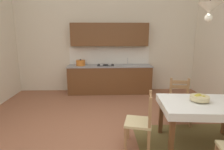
% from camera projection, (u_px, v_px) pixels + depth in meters
% --- Properties ---
extents(ground_plane, '(6.42, 6.77, 0.10)m').
position_uv_depth(ground_plane, '(110.00, 142.00, 3.23)').
color(ground_plane, '#935B42').
extents(wall_back, '(6.42, 0.12, 4.21)m').
position_uv_depth(wall_back, '(107.00, 27.00, 5.85)').
color(wall_back, silver).
rests_on(wall_back, ground_plane).
extents(area_rug, '(2.10, 1.60, 0.01)m').
position_uv_depth(area_rug, '(202.00, 148.00, 2.99)').
color(area_rug, brown).
rests_on(area_rug, ground_plane).
extents(kitchen_cabinetry, '(2.65, 0.63, 2.20)m').
position_uv_depth(kitchen_cabinetry, '(110.00, 66.00, 5.79)').
color(kitchen_cabinetry, brown).
rests_on(kitchen_cabinetry, ground_plane).
extents(dining_table, '(1.44, 1.02, 0.75)m').
position_uv_depth(dining_table, '(203.00, 110.00, 2.95)').
color(dining_table, brown).
rests_on(dining_table, ground_plane).
extents(dining_chair_kitchen_side, '(0.48, 0.48, 0.93)m').
position_uv_depth(dining_chair_kitchen_side, '(180.00, 102.00, 3.82)').
color(dining_chair_kitchen_side, '#D1BC89').
rests_on(dining_chair_kitchen_side, ground_plane).
extents(dining_chair_tv_side, '(0.51, 0.51, 0.93)m').
position_uv_depth(dining_chair_tv_side, '(141.00, 122.00, 2.94)').
color(dining_chair_tv_side, '#D1BC89').
rests_on(dining_chair_tv_side, ground_plane).
extents(fruit_bowl, '(0.30, 0.30, 0.12)m').
position_uv_depth(fruit_bowl, '(199.00, 98.00, 2.97)').
color(fruit_bowl, beige).
rests_on(fruit_bowl, dining_table).
extents(pendant_lamp, '(0.32, 0.32, 0.81)m').
position_uv_depth(pendant_lamp, '(209.00, 9.00, 2.58)').
color(pendant_lamp, black).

